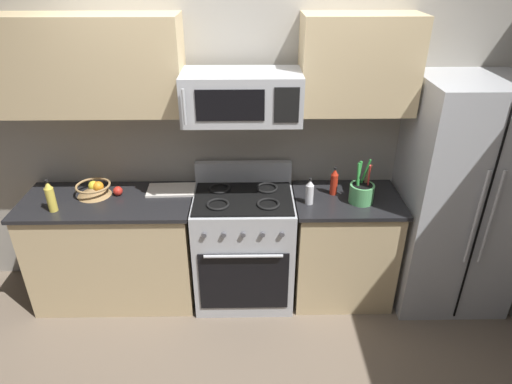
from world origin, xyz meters
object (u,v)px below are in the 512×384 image
Objects in this scene: range_oven at (244,246)px; apple_loose at (118,191)px; bottle_vinegar at (310,192)px; microwave at (242,96)px; cutting_board at (171,190)px; fruit_basket at (94,189)px; bottle_hot_sauce at (334,182)px; refrigerator at (460,198)px; utensil_crock at (362,192)px; bottle_oil at (50,197)px.

range_oven reaches higher than apple_loose.
microwave is at bearing 167.82° from bottle_vinegar.
fruit_basket is at bearing -174.14° from cutting_board.
bottle_hot_sauce is at bearing -0.16° from apple_loose.
apple_loose is at bearing 179.84° from bottle_hot_sauce.
bottle_hot_sauce is (0.69, 0.06, 0.54)m from range_oven.
range_oven is at bearing 179.40° from refrigerator.
cutting_board is (-0.56, 0.11, -0.77)m from microwave.
bottle_vinegar is (1.04, -0.21, 0.09)m from cutting_board.
cutting_board is (-2.19, 0.15, 0.01)m from refrigerator.
fruit_basket is 1.27× the size of bottle_vinegar.
microwave is at bearing -176.78° from bottle_hot_sauce.
range_oven is 1.69m from refrigerator.
utensil_crock is 0.22m from bottle_hot_sauce.
bottle_oil is at bearing -173.89° from bottle_hot_sauce.
utensil_crock is at bearing 2.89° from bottle_vinegar.
microwave is 2.42× the size of utensil_crock.
refrigerator is 6.99× the size of fruit_basket.
refrigerator is 3.00m from bottle_oil.
utensil_crock is at bearing -5.59° from microwave.
range_oven reaches higher than cutting_board.
apple_loose is (-0.95, 0.07, 0.47)m from range_oven.
bottle_vinegar is at bearing -5.88° from apple_loose.
utensil_crock reaches higher than bottle_vinegar.
apple_loose is 0.40m from cutting_board.
apple_loose is at bearing 177.39° from microwave.
bottle_hot_sauce is at bearing 3.22° from microwave.
refrigerator is 8.85× the size of bottle_vinegar.
refrigerator is 2.59m from apple_loose.
fruit_basket is 0.71× the size of cutting_board.
microwave is 3.08× the size of fruit_basket.
range_oven is 15.32× the size of apple_loose.
bottle_oil is at bearing -172.44° from microwave.
refrigerator is at bearing -1.50° from microwave.
microwave reaches higher than utensil_crock.
microwave is 0.84m from bottle_vinegar.
refrigerator is at bearing -3.91° from cutting_board.
bottle_hot_sauce reaches higher than apple_loose.
bottle_hot_sauce is at bearing 35.32° from bottle_vinegar.
microwave is 3.59× the size of bottle_hot_sauce.
utensil_crock is (-0.76, -0.04, 0.08)m from refrigerator.
bottle_oil is at bearing -173.51° from range_oven.
apple_loose is at bearing -1.60° from fruit_basket.
utensil_crock is (0.87, -0.09, -0.69)m from microwave.
cutting_board is 1.64× the size of bottle_hot_sauce.
range_oven is at bearing -4.15° from apple_loose.
cutting_board is at bearing 176.09° from refrigerator.
utensil_crock is at bearing -176.83° from refrigerator.
utensil_crock is 0.39m from bottle_vinegar.
range_oven is at bearing -90.00° from microwave.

